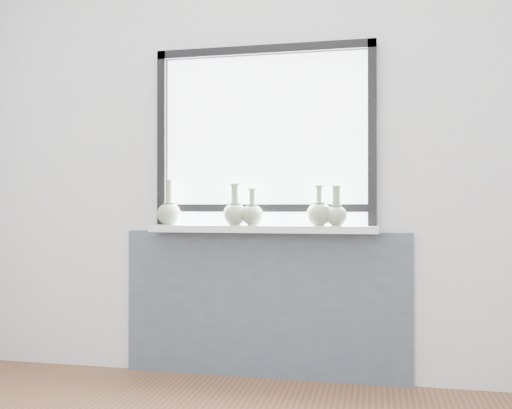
% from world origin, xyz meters
% --- Properties ---
extents(back_wall, '(3.60, 0.02, 2.60)m').
position_xyz_m(back_wall, '(0.00, 1.81, 1.30)').
color(back_wall, silver).
rests_on(back_wall, ground).
extents(apron_panel, '(1.70, 0.03, 0.86)m').
position_xyz_m(apron_panel, '(0.00, 1.78, 0.43)').
color(apron_panel, '#4A5A66').
rests_on(apron_panel, ground).
extents(windowsill, '(1.32, 0.18, 0.04)m').
position_xyz_m(windowsill, '(0.00, 1.71, 0.88)').
color(windowsill, silver).
rests_on(windowsill, apron_panel).
extents(window, '(1.30, 0.06, 1.05)m').
position_xyz_m(window, '(0.00, 1.77, 1.44)').
color(window, black).
rests_on(window, windowsill).
extents(vase_a, '(0.14, 0.14, 0.27)m').
position_xyz_m(vase_a, '(-0.56, 1.70, 0.98)').
color(vase_a, '#8BA47E').
rests_on(vase_a, windowsill).
extents(vase_b, '(0.14, 0.14, 0.24)m').
position_xyz_m(vase_b, '(-0.15, 1.68, 0.98)').
color(vase_b, '#8BA47E').
rests_on(vase_b, windowsill).
extents(vase_c, '(0.13, 0.13, 0.21)m').
position_xyz_m(vase_c, '(-0.05, 1.69, 0.97)').
color(vase_c, '#8BA47E').
rests_on(vase_c, windowsill).
extents(vase_d, '(0.14, 0.14, 0.23)m').
position_xyz_m(vase_d, '(0.33, 1.69, 0.97)').
color(vase_d, '#8BA47E').
rests_on(vase_d, windowsill).
extents(vase_e, '(0.12, 0.12, 0.23)m').
position_xyz_m(vase_e, '(0.43, 1.68, 0.97)').
color(vase_e, '#8BA47E').
rests_on(vase_e, windowsill).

